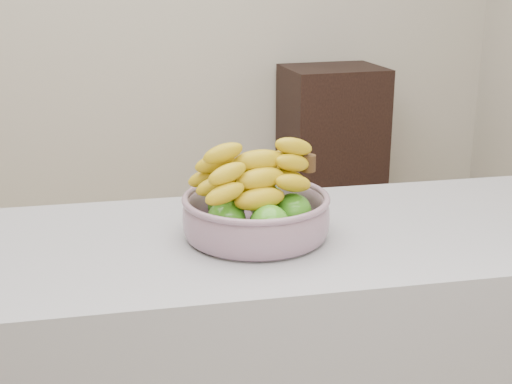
% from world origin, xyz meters
% --- Properties ---
extents(cabinet, '(0.55, 0.45, 0.93)m').
position_xyz_m(cabinet, '(1.03, 1.78, 0.46)').
color(cabinet, black).
rests_on(cabinet, ground).
extents(fruit_bowl, '(0.32, 0.32, 0.19)m').
position_xyz_m(fruit_bowl, '(0.15, -0.46, 0.96)').
color(fruit_bowl, '#959EB2').
rests_on(fruit_bowl, counter).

